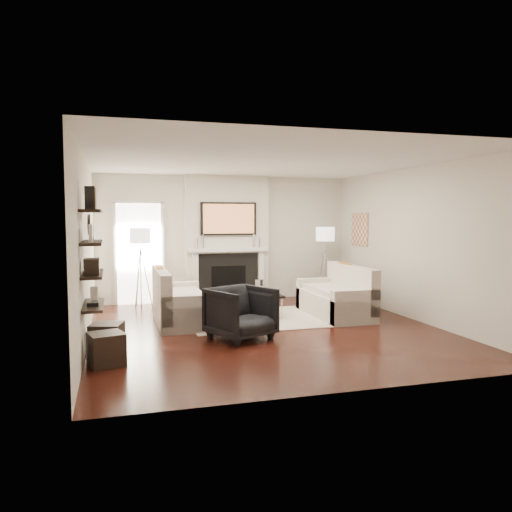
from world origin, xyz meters
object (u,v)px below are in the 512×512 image
object	(u,v)px
lamp_left_shade	(140,236)
lamp_right_shade	(325,234)
coffee_table	(252,296)
loveseat_left_base	(181,310)
ottoman_near	(107,338)
loveseat_right_base	(335,304)
armchair	(241,310)

from	to	relation	value
lamp_left_shade	lamp_right_shade	distance (m)	3.90
coffee_table	lamp_left_shade	bearing A→B (deg)	140.01
loveseat_left_base	ottoman_near	xyz separation A→B (m)	(-1.22, -1.64, -0.01)
loveseat_right_base	coffee_table	distance (m)	1.56
loveseat_right_base	ottoman_near	world-z (taller)	loveseat_right_base
ottoman_near	lamp_left_shade	bearing A→B (deg)	79.05
loveseat_left_base	lamp_right_shade	size ratio (longest dim) A/B	4.50
ottoman_near	armchair	bearing A→B (deg)	7.84
armchair	lamp_left_shade	distance (m)	3.38
loveseat_left_base	ottoman_near	bearing A→B (deg)	-126.61
loveseat_right_base	lamp_right_shade	bearing A→B (deg)	72.54
loveseat_right_base	lamp_left_shade	distance (m)	4.02
loveseat_left_base	ottoman_near	world-z (taller)	loveseat_left_base
lamp_left_shade	ottoman_near	xyz separation A→B (m)	(-0.62, -3.21, -1.25)
coffee_table	lamp_right_shade	xyz separation A→B (m)	(2.04, 1.41, 1.05)
armchair	lamp_left_shade	bearing A→B (deg)	88.76
loveseat_left_base	armchair	xyz separation A→B (m)	(0.71, -1.37, 0.22)
armchair	ottoman_near	bearing A→B (deg)	162.61
armchair	lamp_right_shade	distance (m)	3.94
loveseat_right_base	lamp_right_shade	distance (m)	2.09
armchair	lamp_left_shade	xyz separation A→B (m)	(-1.31, 2.94, 1.02)
coffee_table	loveseat_right_base	bearing A→B (deg)	-7.27
ottoman_near	loveseat_right_base	bearing A→B (deg)	19.88
lamp_left_shade	ottoman_near	distance (m)	3.50
loveseat_right_base	lamp_left_shade	world-z (taller)	lamp_left_shade
armchair	lamp_right_shade	world-z (taller)	lamp_right_shade
ottoman_near	coffee_table	bearing A→B (deg)	33.65
loveseat_left_base	coffee_table	distance (m)	1.27
lamp_right_shade	ottoman_near	distance (m)	5.60
coffee_table	armchair	distance (m)	1.49
loveseat_right_base	armchair	xyz separation A→B (m)	(-2.09, -1.19, 0.22)
loveseat_left_base	loveseat_right_base	distance (m)	2.80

